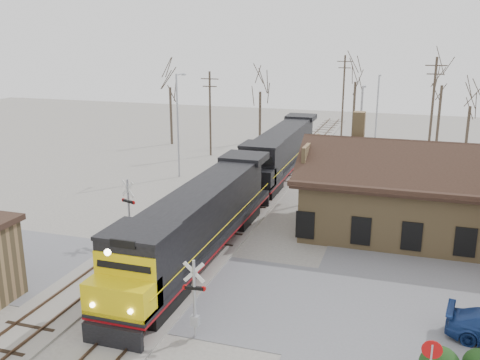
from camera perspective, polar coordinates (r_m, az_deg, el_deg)
The scene contains 21 objects.
ground at distance 29.46m, azimuth -7.00°, elevation -11.12°, with size 140.00×140.00×0.00m, color #9F9A90.
road at distance 29.46m, azimuth -7.01°, elevation -11.10°, with size 60.00×9.00×0.03m, color slate.
track_main at distance 42.50m, azimuth 1.44°, elevation -2.48°, with size 3.40×90.00×0.24m.
track_siding at distance 43.92m, azimuth -4.21°, elevation -1.93°, with size 3.40×90.00×0.24m.
depot at distance 37.39m, azimuth 18.02°, elevation -2.01°, with size 15.20×9.31×7.90m.
locomotive_lead at distance 31.28m, azimuth -4.64°, elevation -4.70°, with size 3.05×20.42×4.53m.
locomotive_trailing at distance 50.29m, azimuth 4.35°, elevation 3.03°, with size 3.05×20.42×4.29m.
crossbuck_near at distance 24.03m, azimuth -4.87°, elevation -12.79°, with size 1.06×0.28×3.72m.
crossbuck_far at distance 35.16m, azimuth -11.75°, elevation -3.43°, with size 1.16×0.45×4.18m.
do_not_enter_sign at distance 21.48m, azimuth 19.70°, elevation -17.60°, with size 0.74×0.08×2.49m.
streetlight_a at distance 49.89m, azimuth -6.61°, elevation 6.32°, with size 0.25×2.04×9.59m.
streetlight_b at distance 45.68m, azimuth 12.69°, elevation 4.83°, with size 0.25×2.04×8.98m.
streetlight_c at distance 61.75m, azimuth 14.41°, elevation 7.27°, with size 0.25×2.04×8.74m.
utility_pole_a at distance 58.79m, azimuth -3.21°, elevation 7.25°, with size 2.00×0.24×9.19m.
utility_pole_b at distance 71.21m, azimuth 10.96°, elevation 8.93°, with size 2.00×0.24×10.46m.
utility_pole_c at distance 55.05m, azimuth 19.79°, elevation 6.78°, with size 2.00×0.24×10.98m.
tree_a at distance 65.20m, azimuth -7.51°, elevation 10.78°, with size 4.60×4.60×11.27m.
tree_b at distance 66.18m, azimuth 2.18°, elevation 10.27°, with size 4.15×4.15×10.16m.
tree_c at distance 70.64m, azimuth 12.27°, elevation 11.15°, with size 4.77×4.77×11.69m.
tree_d at distance 67.31m, azimuth 20.84°, elevation 10.43°, with size 4.84×4.84×11.87m.
tree_e at distance 63.64m, azimuth 23.43°, elevation 8.02°, with size 3.64×3.64×8.92m.
Camera 1 is at (11.36, -23.83, 13.08)m, focal length 40.00 mm.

